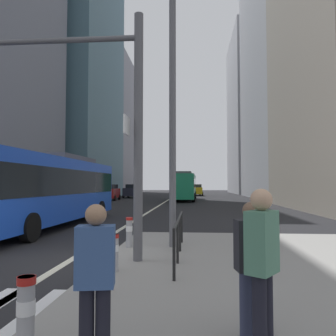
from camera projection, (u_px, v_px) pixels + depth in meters
ground_plane at (157, 207)px, 28.41m from camera, size 160.00×160.00×0.00m
median_island at (302, 271)px, 7.07m from camera, size 9.00×10.00×0.15m
lane_centre_line at (167, 201)px, 38.37m from camera, size 0.20×80.00×0.01m
office_tower_left_mid at (64, 45)px, 48.45m from camera, size 13.98×19.12×45.18m
office_tower_left_far at (107, 130)px, 72.24m from camera, size 12.07×22.70×28.10m
office_tower_right_mid at (289, 54)px, 47.35m from camera, size 10.89×22.13×41.59m
office_tower_right_far at (257, 114)px, 71.70m from camera, size 10.84×20.53×34.59m
city_bus_blue_oncoming at (50, 187)px, 15.05m from camera, size 2.92×11.96×3.40m
city_bus_red_receding at (185, 185)px, 39.72m from camera, size 2.89×11.82×3.40m
car_oncoming_mid at (132, 191)px, 47.65m from camera, size 2.12×4.59×1.94m
car_receding_near at (197, 190)px, 55.44m from camera, size 2.10×4.42×1.94m
car_receding_far at (195, 190)px, 57.54m from camera, size 2.09×4.39×1.94m
car_oncoming_far at (110, 192)px, 40.06m from camera, size 2.21×4.48×1.94m
traffic_signal_gantry at (50, 97)px, 8.10m from camera, size 6.58×0.65×6.00m
street_lamp_post at (173, 73)px, 9.73m from camera, size 5.50×0.32×8.00m
bollard_front at (26, 312)px, 3.44m from camera, size 0.20×0.20×0.84m
bollard_left at (96, 267)px, 5.35m from camera, size 0.20×0.20×0.82m
bollard_right at (114, 250)px, 6.86m from camera, size 0.20×0.20×0.76m
bollard_back at (129, 230)px, 9.44m from camera, size 0.20×0.20×0.85m
pedestrian_railing at (179, 228)px, 8.18m from camera, size 0.06×4.11×0.98m
pedestrian_waiting at (95, 277)px, 3.26m from camera, size 0.41×0.30×1.61m
pedestrian_walking at (262, 262)px, 3.49m from camera, size 0.42×0.45×1.76m
pedestrian_far at (252, 262)px, 3.89m from camera, size 0.41×0.30×1.60m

